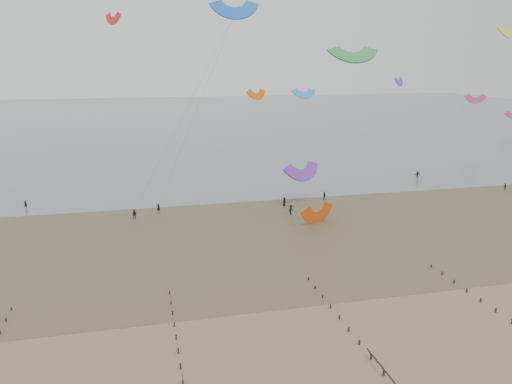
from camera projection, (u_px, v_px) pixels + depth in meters
ground at (309, 330)px, 53.21m from camera, size 500.00×500.00×0.00m
sea_and_shore at (220, 230)px, 84.67m from camera, size 500.00×665.00×0.03m
kitesurfer_lead at (159, 208)px, 94.27m from camera, size 0.69×0.52×1.73m
kitesurfers at (317, 196)px, 102.52m from camera, size 101.10×22.18×1.86m
grounded_kite at (317, 222)px, 88.46m from camera, size 8.04×7.38×3.56m
kites_airborne at (176, 90)px, 122.86m from camera, size 233.24×107.45×39.85m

